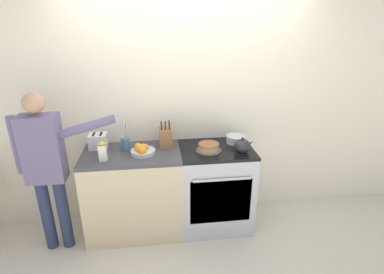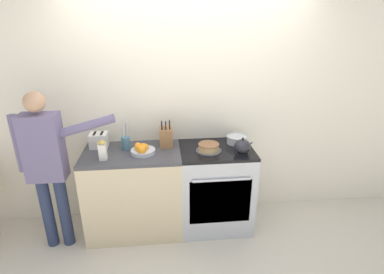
{
  "view_description": "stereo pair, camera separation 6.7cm",
  "coord_description": "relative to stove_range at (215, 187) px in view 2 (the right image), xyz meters",
  "views": [
    {
      "loc": [
        -0.36,
        -2.49,
        2.17
      ],
      "look_at": [
        -0.01,
        0.27,
        1.07
      ],
      "focal_mm": 28.0,
      "sensor_mm": 36.0,
      "label": 1
    },
    {
      "loc": [
        -0.3,
        -2.5,
        2.17
      ],
      "look_at": [
        -0.01,
        0.27,
        1.07
      ],
      "focal_mm": 28.0,
      "sensor_mm": 36.0,
      "label": 2
    }
  ],
  "objects": [
    {
      "name": "person_baker",
      "position": [
        -1.63,
        -0.17,
        0.49
      ],
      "size": [
        0.92,
        0.2,
        1.6
      ],
      "rotation": [
        0.0,
        0.0,
        -0.02
      ],
      "color": "#283351",
      "rests_on": "ground_plane"
    },
    {
      "name": "mixing_bowl",
      "position": [
        0.24,
        0.12,
        0.51
      ],
      "size": [
        0.22,
        0.22,
        0.08
      ],
      "color": "#B7BABF",
      "rests_on": "stove_range"
    },
    {
      "name": "stove_range",
      "position": [
        0.0,
        0.0,
        0.0
      ],
      "size": [
        0.76,
        0.63,
        0.92
      ],
      "color": "#B7BABF",
      "rests_on": "ground_plane"
    },
    {
      "name": "counter_cabinet",
      "position": [
        -0.87,
        0.0,
        -0.0
      ],
      "size": [
        0.98,
        0.6,
        0.92
      ],
      "color": "beige",
      "rests_on": "ground_plane"
    },
    {
      "name": "milk_carton",
      "position": [
        -1.12,
        -0.14,
        0.56
      ],
      "size": [
        0.07,
        0.07,
        0.2
      ],
      "color": "white",
      "rests_on": "counter_cabinet"
    },
    {
      "name": "knife_block",
      "position": [
        -0.52,
        0.12,
        0.57
      ],
      "size": [
        0.13,
        0.16,
        0.29
      ],
      "color": "olive",
      "rests_on": "counter_cabinet"
    },
    {
      "name": "layer_cake",
      "position": [
        -0.09,
        -0.05,
        0.5
      ],
      "size": [
        0.26,
        0.26,
        0.08
      ],
      "color": "#4C4C51",
      "rests_on": "stove_range"
    },
    {
      "name": "utensil_crock",
      "position": [
        -0.93,
        0.09,
        0.54
      ],
      "size": [
        0.09,
        0.09,
        0.34
      ],
      "color": "#477084",
      "rests_on": "counter_cabinet"
    },
    {
      "name": "wall_back",
      "position": [
        -0.25,
        0.32,
        0.84
      ],
      "size": [
        8.0,
        0.04,
        2.6
      ],
      "color": "silver",
      "rests_on": "ground_plane"
    },
    {
      "name": "tea_kettle",
      "position": [
        0.24,
        -0.13,
        0.53
      ],
      "size": [
        0.2,
        0.17,
        0.17
      ],
      "color": "#232328",
      "rests_on": "stove_range"
    },
    {
      "name": "fruit_bowl",
      "position": [
        -0.76,
        -0.04,
        0.5
      ],
      "size": [
        0.24,
        0.24,
        0.11
      ],
      "color": "#B7BABF",
      "rests_on": "counter_cabinet"
    },
    {
      "name": "ground_plane",
      "position": [
        -0.25,
        -0.3,
        -0.46
      ],
      "size": [
        16.0,
        16.0,
        0.0
      ],
      "primitive_type": "plane",
      "color": "beige"
    },
    {
      "name": "toaster",
      "position": [
        -1.21,
        0.17,
        0.54
      ],
      "size": [
        0.2,
        0.16,
        0.16
      ],
      "color": "silver",
      "rests_on": "counter_cabinet"
    }
  ]
}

